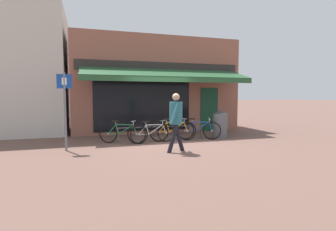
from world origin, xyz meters
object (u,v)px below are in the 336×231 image
Objects in this scene: bicycle_silver at (152,133)px; pedestrian_adult at (176,116)px; bicycle_blue at (198,130)px; bicycle_green at (122,133)px; litter_bin at (220,124)px; parking_sign at (65,103)px; bicycle_orange at (173,131)px.

bicycle_silver is 1.89m from pedestrian_adult.
bicycle_blue is at bearing -1.45° from bicycle_silver.
pedestrian_adult is (0.32, -1.71, 0.73)m from bicycle_silver.
bicycle_green is 0.96× the size of bicycle_blue.
bicycle_silver is 2.93m from litter_bin.
parking_sign is at bearing 162.71° from pedestrian_adult.
bicycle_green is 0.89× the size of pedestrian_adult.
bicycle_blue is 1.50× the size of litter_bin.
bicycle_green is at bearing 128.32° from pedestrian_adult.
bicycle_blue is 2.52m from pedestrian_adult.
litter_bin is (2.59, 1.95, -0.53)m from pedestrian_adult.
bicycle_green is 0.94× the size of bicycle_silver.
bicycle_silver is 0.70× the size of parking_sign.
bicycle_blue is (1.90, 0.12, 0.02)m from bicycle_silver.
bicycle_blue is at bearing 51.43° from pedestrian_adult.
parking_sign is (-5.85, -0.80, 0.94)m from litter_bin.
pedestrian_adult reaches higher than bicycle_blue.
litter_bin is 0.46× the size of parking_sign.
pedestrian_adult is at bearing -19.44° from parking_sign.
bicycle_green is at bearing 164.26° from bicycle_silver.
litter_bin is (2.91, 0.24, 0.20)m from bicycle_silver.
bicycle_orange is 1.05m from bicycle_blue.
parking_sign is (-3.78, -0.68, 1.11)m from bicycle_orange.
bicycle_green is 2.30m from parking_sign.
litter_bin reaches higher than bicycle_green.
bicycle_silver is 0.95× the size of pedestrian_adult.
pedestrian_adult is at bearing -102.32° from bicycle_orange.
bicycle_green is 1.93m from bicycle_orange.
bicycle_blue is at bearing 23.92° from bicycle_green.
parking_sign is (-2.94, -0.56, 1.14)m from bicycle_silver.
parking_sign reaches higher than bicycle_orange.
parking_sign is at bearing -174.34° from bicycle_silver.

